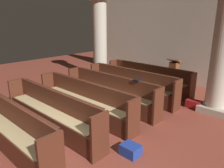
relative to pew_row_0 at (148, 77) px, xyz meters
The scene contains 14 objects.
ground_plane 4.32m from the pew_row_0, 79.01° to the right, with size 19.20×19.20×0.00m, color brown.
back_wall 2.69m from the pew_row_0, 66.38° to the left, with size 10.00×0.16×4.50m, color beige.
pew_row_0 is the anchor object (origin of this frame).
pew_row_1 1.00m from the pew_row_0, 90.00° to the right, with size 3.38×0.46×0.92m.
pew_row_2 2.00m from the pew_row_0, 90.00° to the right, with size 3.38×0.46×0.92m.
pew_row_3 2.99m from the pew_row_0, 90.00° to the right, with size 3.38×0.47×0.92m.
pew_row_4 3.99m from the pew_row_0, 90.00° to the right, with size 3.38×0.46×0.92m.
pew_row_5 4.99m from the pew_row_0, 90.00° to the right, with size 3.38×0.46×0.92m.
pillar_aisle_side 2.82m from the pew_row_0, ahead, with size 0.83×0.83×3.52m.
pillar_far_side 2.76m from the pew_row_0, behind, with size 0.83×0.83×3.52m.
lectern 1.15m from the pew_row_0, 66.87° to the left, with size 0.48×0.45×1.08m.
hymn_book 2.05m from the pew_row_0, 64.47° to the right, with size 0.16×0.22×0.03m, color black.
kneeler_box_blue 4.07m from the pew_row_0, 60.43° to the right, with size 0.35×0.29×0.21m, color navy.
kneeler_box_red 2.01m from the pew_row_0, 12.88° to the right, with size 0.42×0.25×0.23m, color maroon.
Camera 1 is at (3.40, -2.22, 2.54)m, focal length 34.91 mm.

